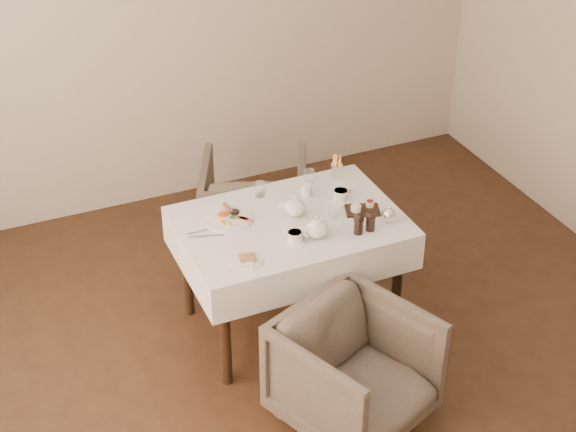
# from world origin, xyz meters

# --- Properties ---
(table) EXTENTS (1.28, 0.88, 0.75)m
(table) POSITION_xyz_m (-0.03, 0.72, 0.64)
(table) COLOR black
(table) RESTS_ON ground
(armchair_near) EXTENTS (0.92, 0.93, 0.66)m
(armchair_near) POSITION_xyz_m (-0.04, -0.15, 0.33)
(armchair_near) COLOR #494136
(armchair_near) RESTS_ON ground
(armchair_far) EXTENTS (0.93, 0.94, 0.65)m
(armchair_far) POSITION_xyz_m (0.09, 1.59, 0.33)
(armchair_far) COLOR #494136
(armchair_far) RESTS_ON ground
(breakfast_plate) EXTENTS (0.28, 0.28, 0.04)m
(breakfast_plate) POSITION_xyz_m (-0.35, 0.87, 0.76)
(breakfast_plate) COLOR white
(breakfast_plate) RESTS_ON table
(side_plate) EXTENTS (0.19, 0.17, 0.02)m
(side_plate) POSITION_xyz_m (-0.41, 0.44, 0.76)
(side_plate) COLOR white
(side_plate) RESTS_ON table
(teapot_centre) EXTENTS (0.21, 0.18, 0.14)m
(teapot_centre) POSITION_xyz_m (0.02, 0.75, 0.82)
(teapot_centre) COLOR white
(teapot_centre) RESTS_ON table
(teapot_front) EXTENTS (0.21, 0.18, 0.14)m
(teapot_front) POSITION_xyz_m (0.04, 0.50, 0.83)
(teapot_front) COLOR white
(teapot_front) RESTS_ON table
(creamer) EXTENTS (0.07, 0.07, 0.07)m
(creamer) POSITION_xyz_m (0.17, 0.94, 0.79)
(creamer) COLOR white
(creamer) RESTS_ON table
(teacup_near) EXTENTS (0.14, 0.14, 0.07)m
(teacup_near) POSITION_xyz_m (-0.09, 0.51, 0.79)
(teacup_near) COLOR white
(teacup_near) RESTS_ON table
(teacup_far) EXTENTS (0.14, 0.14, 0.07)m
(teacup_far) POSITION_xyz_m (0.34, 0.80, 0.79)
(teacup_far) COLOR white
(teacup_far) RESTS_ON table
(glass_left) EXTENTS (0.07, 0.07, 0.09)m
(glass_left) POSITION_xyz_m (-0.08, 1.04, 0.80)
(glass_left) COLOR silver
(glass_left) RESTS_ON table
(glass_mid) EXTENTS (0.07, 0.07, 0.09)m
(glass_mid) POSITION_xyz_m (0.22, 0.65, 0.80)
(glass_mid) COLOR silver
(glass_mid) RESTS_ON table
(glass_right) EXTENTS (0.09, 0.09, 0.09)m
(glass_right) POSITION_xyz_m (0.25, 1.05, 0.80)
(glass_right) COLOR silver
(glass_right) RESTS_ON table
(condiment_board) EXTENTS (0.23, 0.19, 0.05)m
(condiment_board) POSITION_xyz_m (0.40, 0.64, 0.77)
(condiment_board) COLOR black
(condiment_board) RESTS_ON table
(pepper_mill_left) EXTENTS (0.06, 0.06, 0.12)m
(pepper_mill_left) POSITION_xyz_m (0.27, 0.45, 0.82)
(pepper_mill_left) COLOR black
(pepper_mill_left) RESTS_ON table
(pepper_mill_right) EXTENTS (0.06, 0.06, 0.12)m
(pepper_mill_right) POSITION_xyz_m (0.35, 0.45, 0.82)
(pepper_mill_right) COLOR black
(pepper_mill_right) RESTS_ON table
(silver_pot) EXTENTS (0.11, 0.09, 0.11)m
(silver_pot) POSITION_xyz_m (0.48, 0.48, 0.81)
(silver_pot) COLOR white
(silver_pot) RESTS_ON table
(fries_cup) EXTENTS (0.07, 0.07, 0.16)m
(fries_cup) POSITION_xyz_m (0.44, 1.06, 0.82)
(fries_cup) COLOR silver
(fries_cup) RESTS_ON table
(cutlery_fork) EXTENTS (0.20, 0.02, 0.00)m
(cutlery_fork) POSITION_xyz_m (-0.52, 0.81, 0.76)
(cutlery_fork) COLOR silver
(cutlery_fork) RESTS_ON table
(cutlery_knife) EXTENTS (0.20, 0.07, 0.00)m
(cutlery_knife) POSITION_xyz_m (-0.52, 0.76, 0.76)
(cutlery_knife) COLOR silver
(cutlery_knife) RESTS_ON table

